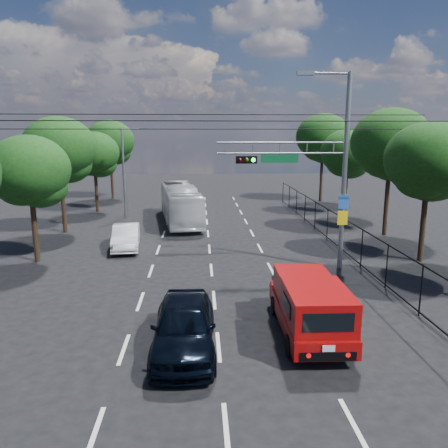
{
  "coord_description": "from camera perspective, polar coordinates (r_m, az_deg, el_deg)",
  "views": [
    {
      "loc": [
        -0.55,
        -12.85,
        6.71
      ],
      "look_at": [
        0.51,
        5.78,
        2.8
      ],
      "focal_mm": 35.0,
      "sensor_mm": 36.0,
      "label": 1
    }
  ],
  "objects": [
    {
      "name": "tree_left_c",
      "position": [
        31.3,
        -20.65,
        8.68
      ],
      "size": [
        4.8,
        4.8,
        7.8
      ],
      "color": "black",
      "rests_on": "ground"
    },
    {
      "name": "tree_left_b",
      "position": [
        24.54,
        -23.96,
        5.85
      ],
      "size": [
        4.08,
        4.08,
        6.63
      ],
      "color": "black",
      "rests_on": "ground"
    },
    {
      "name": "streetlight_left",
      "position": [
        35.44,
        -12.73,
        7.07
      ],
      "size": [
        2.09,
        0.22,
        7.08
      ],
      "color": "slate",
      "rests_on": "ground"
    },
    {
      "name": "navy_hatchback",
      "position": [
        14.0,
        -5.25,
        -13.1
      ],
      "size": [
        1.97,
        4.83,
        1.64
      ],
      "primitive_type": "imported",
      "rotation": [
        0.0,
        0.0,
        -0.01
      ],
      "color": "black",
      "rests_on": "ground"
    },
    {
      "name": "ground",
      "position": [
        14.51,
        -0.73,
        -15.71
      ],
      "size": [
        120.0,
        120.0,
        0.0
      ],
      "primitive_type": "plane",
      "color": "black",
      "rests_on": "ground"
    },
    {
      "name": "tree_right_e",
      "position": [
        44.58,
        12.81,
        10.56
      ],
      "size": [
        5.28,
        5.28,
        8.58
      ],
      "color": "black",
      "rests_on": "ground"
    },
    {
      "name": "red_pickup",
      "position": [
        15.14,
        11.07,
        -10.32
      ],
      "size": [
        2.08,
        5.38,
        1.98
      ],
      "color": "black",
      "rests_on": "ground"
    },
    {
      "name": "lane_markings",
      "position": [
        27.68,
        -2.01,
        -2.19
      ],
      "size": [
        6.12,
        38.0,
        0.01
      ],
      "color": "beige",
      "rests_on": "ground"
    },
    {
      "name": "white_bus",
      "position": [
        33.51,
        -5.7,
        2.68
      ],
      "size": [
        3.71,
        10.38,
        2.83
      ],
      "primitive_type": "imported",
      "rotation": [
        0.0,
        0.0,
        0.13
      ],
      "color": "silver",
      "rests_on": "ground"
    },
    {
      "name": "utility_wires",
      "position": [
        21.7,
        -1.84,
        13.21
      ],
      "size": [
        22.0,
        5.04,
        0.74
      ],
      "color": "black",
      "rests_on": "ground"
    },
    {
      "name": "tree_right_d",
      "position": [
        36.92,
        15.85,
        8.51
      ],
      "size": [
        4.32,
        4.32,
        7.02
      ],
      "color": "black",
      "rests_on": "ground"
    },
    {
      "name": "fence_right",
      "position": [
        26.93,
        14.45,
        -0.72
      ],
      "size": [
        0.06,
        34.03,
        2.0
      ],
      "color": "black",
      "rests_on": "ground"
    },
    {
      "name": "signal_mast",
      "position": [
        21.7,
        12.48,
        7.68
      ],
      "size": [
        6.43,
        0.39,
        9.5
      ],
      "color": "slate",
      "rests_on": "ground"
    },
    {
      "name": "tree_right_b",
      "position": [
        24.9,
        25.17,
        6.92
      ],
      "size": [
        4.5,
        4.5,
        7.31
      ],
      "color": "black",
      "rests_on": "ground"
    },
    {
      "name": "white_van",
      "position": [
        26.34,
        -12.68,
        -1.64
      ],
      "size": [
        1.92,
        4.39,
        1.4
      ],
      "primitive_type": "imported",
      "rotation": [
        0.0,
        0.0,
        0.1
      ],
      "color": "silver",
      "rests_on": "ground"
    },
    {
      "name": "tree_left_d",
      "position": [
        38.94,
        -16.54,
        8.43
      ],
      "size": [
        4.2,
        4.2,
        6.83
      ],
      "color": "black",
      "rests_on": "ground"
    },
    {
      "name": "tree_left_e",
      "position": [
        46.77,
        -14.61,
        10.02
      ],
      "size": [
        4.92,
        4.92,
        7.99
      ],
      "color": "black",
      "rests_on": "ground"
    },
    {
      "name": "tree_right_c",
      "position": [
        30.51,
        20.95,
        9.24
      ],
      "size": [
        5.1,
        5.1,
        8.29
      ],
      "color": "black",
      "rests_on": "ground"
    }
  ]
}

